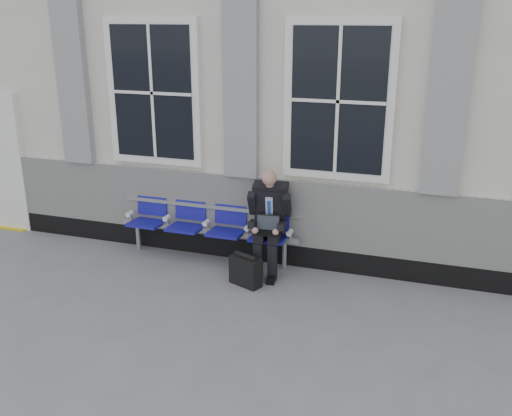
% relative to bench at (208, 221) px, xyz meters
% --- Properties ---
extents(ground, '(70.00, 70.00, 0.00)m').
position_rel_bench_xyz_m(ground, '(1.35, -1.32, -0.55)').
color(ground, slate).
rests_on(ground, ground).
extents(station_building, '(14.40, 4.40, 4.49)m').
position_rel_bench_xyz_m(station_building, '(1.34, 2.15, 1.67)').
color(station_building, beige).
rests_on(station_building, ground).
extents(bench, '(2.60, 0.47, 0.91)m').
position_rel_bench_xyz_m(bench, '(0.00, 0.00, 0.00)').
color(bench, '#9EA0A3').
rests_on(bench, ground).
extents(businessman, '(0.57, 0.77, 1.38)m').
position_rel_bench_xyz_m(businessman, '(0.91, -0.13, 0.20)').
color(businessman, black).
rests_on(businessman, ground).
extents(briefcase, '(0.45, 0.32, 0.43)m').
position_rel_bench_xyz_m(briefcase, '(0.76, -0.64, -0.36)').
color(briefcase, black).
rests_on(briefcase, ground).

